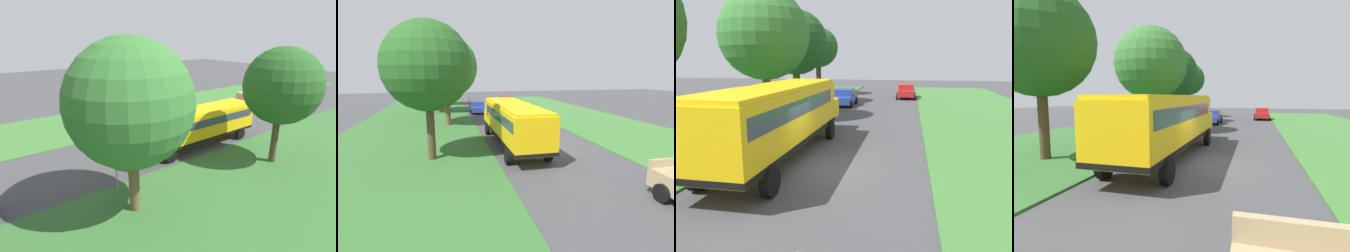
% 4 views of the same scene
% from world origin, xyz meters
% --- Properties ---
extents(ground_plane, '(120.00, 120.00, 0.00)m').
position_xyz_m(ground_plane, '(0.00, 0.00, 0.00)').
color(ground_plane, '#424244').
extents(grass_verge, '(12.00, 80.00, 0.08)m').
position_xyz_m(grass_verge, '(-10.00, 0.00, 0.04)').
color(grass_verge, '#33662D').
rests_on(grass_verge, ground).
extents(school_bus, '(2.84, 12.42, 3.16)m').
position_xyz_m(school_bus, '(-2.21, 0.96, 1.92)').
color(school_bus, yellow).
rests_on(school_bus, ground).
extents(car_blue_nearest, '(2.02, 4.40, 1.56)m').
position_xyz_m(car_blue_nearest, '(-2.80, 18.07, 0.88)').
color(car_blue_nearest, '#283D93').
rests_on(car_blue_nearest, ground).
extents(car_red_middle, '(2.02, 4.40, 1.56)m').
position_xyz_m(car_red_middle, '(2.80, 25.42, 0.88)').
color(car_red_middle, '#B21E1E').
rests_on(car_red_middle, ground).
extents(oak_tree_beside_bus, '(5.24, 5.24, 8.30)m').
position_xyz_m(oak_tree_beside_bus, '(-7.86, -1.10, 5.63)').
color(oak_tree_beside_bus, '#4C3826').
rests_on(oak_tree_beside_bus, ground).
extents(oak_tree_roadside_mid, '(6.20, 6.20, 9.00)m').
position_xyz_m(oak_tree_roadside_mid, '(-6.74, 9.67, 5.91)').
color(oak_tree_roadside_mid, brown).
rests_on(oak_tree_roadside_mid, ground).
extents(oak_tree_far_end, '(6.18, 6.18, 8.96)m').
position_xyz_m(oak_tree_far_end, '(-7.86, 18.83, 5.83)').
color(oak_tree_far_end, brown).
rests_on(oak_tree_far_end, ground).
extents(oak_tree_across_road, '(4.77, 4.77, 8.10)m').
position_xyz_m(oak_tree_across_road, '(-7.72, 27.13, 5.71)').
color(oak_tree_across_road, '#4C3826').
rests_on(oak_tree_across_road, ground).
extents(stop_sign, '(0.08, 0.68, 2.74)m').
position_xyz_m(stop_sign, '(-4.60, 9.76, 1.74)').
color(stop_sign, gray).
rests_on(stop_sign, ground).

